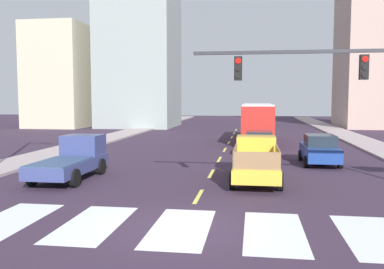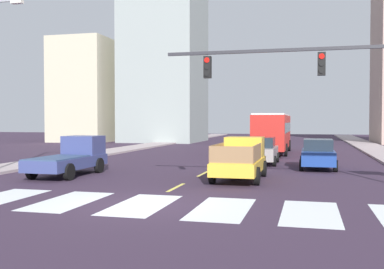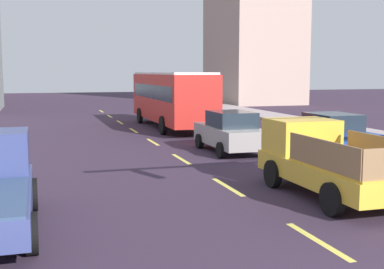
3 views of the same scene
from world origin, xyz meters
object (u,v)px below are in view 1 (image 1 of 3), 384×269
object	(u,v)px
sedan_near_left	(319,149)
sedan_far	(259,144)
city_bus	(257,120)
pickup_dark	(73,159)
pickup_stakebed	(256,161)

from	to	relation	value
sedan_near_left	sedan_far	distance (m)	4.05
city_bus	pickup_dark	bearing A→B (deg)	-115.45
city_bus	pickup_stakebed	bearing A→B (deg)	-89.65
pickup_stakebed	pickup_dark	bearing A→B (deg)	-176.31
pickup_stakebed	sedan_far	size ratio (longest dim) A/B	1.18
city_bus	sedan_near_left	size ratio (longest dim) A/B	2.45
pickup_stakebed	sedan_near_left	distance (m)	6.55
pickup_stakebed	sedan_near_left	xyz separation A→B (m)	(3.65, 5.44, -0.08)
pickup_dark	sedan_near_left	bearing A→B (deg)	26.35
pickup_dark	sedan_near_left	distance (m)	13.65
city_bus	sedan_near_left	xyz separation A→B (m)	(3.46, -11.79, -1.09)
pickup_stakebed	city_bus	bearing A→B (deg)	89.56
city_bus	sedan_far	bearing A→B (deg)	-88.82
pickup_dark	city_bus	distance (m)	19.85
pickup_stakebed	city_bus	size ratio (longest dim) A/B	0.48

